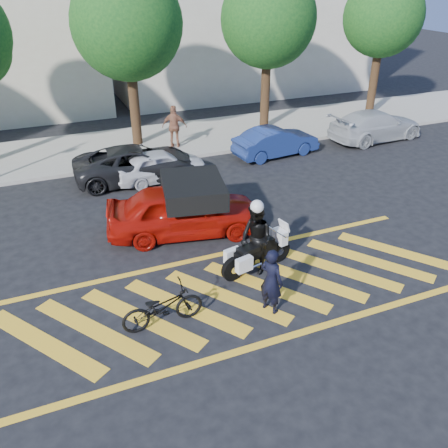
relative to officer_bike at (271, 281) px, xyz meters
name	(u,v)px	position (x,y,z in m)	size (l,w,h in m)	color
ground	(248,291)	(-0.17, 0.88, -0.86)	(90.00, 90.00, 0.00)	black
sidewalk	(138,145)	(-0.17, 12.88, -0.78)	(60.00, 5.00, 0.15)	#9E998E
crosswalk	(247,291)	(-0.21, 0.88, -0.85)	(12.33, 4.00, 0.01)	yellow
tree_center	(130,28)	(-0.04, 12.95, 4.24)	(4.60, 4.60, 7.56)	black
tree_right	(270,22)	(6.46, 12.95, 4.19)	(4.40, 4.40, 7.41)	black
tree_far_right	(384,19)	(12.95, 12.95, 4.09)	(4.00, 4.00, 7.10)	black
officer_bike	(271,281)	(0.00, 0.00, 0.00)	(0.62, 0.41, 1.71)	black
bicycle	(162,307)	(-2.54, 0.47, -0.35)	(0.67, 1.92, 1.01)	black
police_motorcycle	(256,253)	(0.42, 1.66, -0.31)	(2.25, 0.94, 1.00)	black
officer_moto	(256,239)	(0.40, 1.67, 0.13)	(0.96, 0.75, 1.97)	black
red_convertible	(183,210)	(-0.74, 4.38, -0.06)	(1.87, 4.65, 1.58)	#9A0E07
parked_mid_left	(137,163)	(-1.07, 9.08, -0.19)	(2.20, 4.78, 1.33)	black
parked_mid_right	(160,165)	(-0.27, 8.68, -0.25)	(1.44, 3.57, 1.22)	silver
parked_right	(276,142)	(5.13, 9.37, -0.23)	(1.33, 3.81, 1.26)	navy
parked_far_right	(376,125)	(10.53, 9.48, -0.16)	(1.95, 4.80, 1.39)	#A9ACB1
pedestrian_right	(175,127)	(1.29, 11.75, 0.23)	(1.09, 0.46, 1.87)	#9B6146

